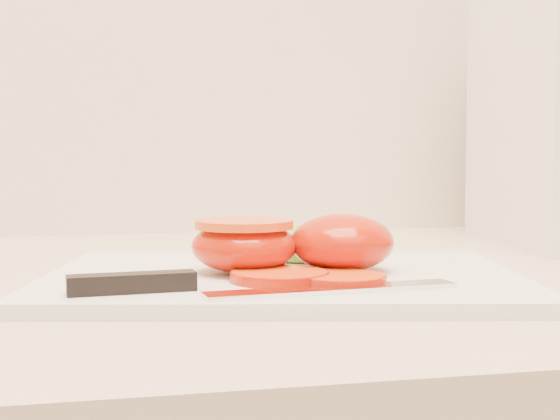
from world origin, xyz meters
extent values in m
cube|color=beige|center=(0.00, 1.68, 0.92)|extent=(3.92, 0.65, 0.03)
cube|color=silver|center=(-0.22, 1.60, 0.94)|extent=(0.38, 0.31, 0.01)
ellipsoid|color=red|center=(-0.17, 1.59, 0.96)|extent=(0.08, 0.08, 0.04)
ellipsoid|color=red|center=(-0.25, 1.60, 0.96)|extent=(0.08, 0.08, 0.04)
cylinder|color=red|center=(-0.25, 1.60, 0.98)|extent=(0.07, 0.07, 0.01)
cylinder|color=orange|center=(-0.23, 1.56, 0.94)|extent=(0.07, 0.07, 0.01)
cylinder|color=orange|center=(-0.19, 1.54, 0.94)|extent=(0.06, 0.06, 0.01)
ellipsoid|color=#73C333|center=(-0.17, 1.66, 0.95)|extent=(0.11, 0.08, 0.02)
cube|color=silver|center=(-0.21, 1.51, 0.94)|extent=(0.17, 0.04, 0.00)
cube|color=black|center=(-0.33, 1.53, 0.95)|extent=(0.08, 0.02, 0.01)
camera|label=1|loc=(-0.34, 1.04, 1.03)|focal=50.00mm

